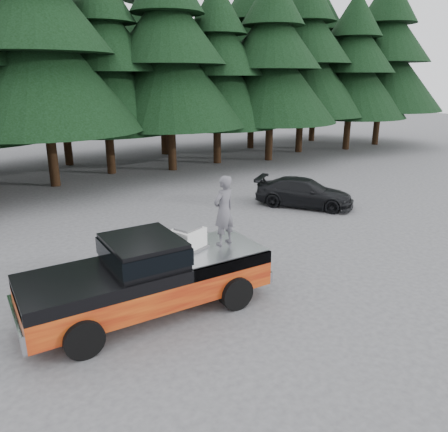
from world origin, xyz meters
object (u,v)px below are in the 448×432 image
air_compressor (188,239)px  parked_car (304,192)px  pickup_truck (149,287)px  man_on_bed (224,211)px

air_compressor → parked_car: air_compressor is taller
air_compressor → pickup_truck: bearing=167.6°
pickup_truck → man_on_bed: bearing=0.1°
pickup_truck → air_compressor: air_compressor is taller
man_on_bed → parked_car: 8.86m
pickup_truck → air_compressor: bearing=9.2°
man_on_bed → pickup_truck: bearing=-14.7°
pickup_truck → parked_car: (9.32, 4.91, -0.05)m
man_on_bed → parked_car: man_on_bed is taller
pickup_truck → air_compressor: 1.51m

